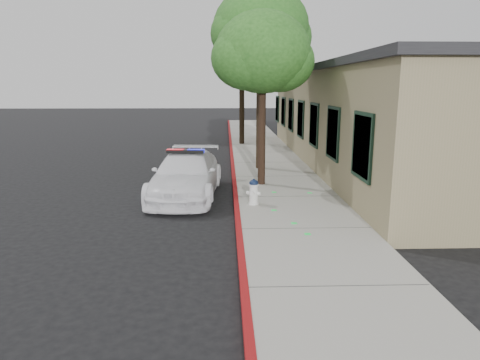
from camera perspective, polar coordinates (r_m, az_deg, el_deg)
name	(u,v)px	position (r m, az deg, el deg)	size (l,w,h in m)	color
ground	(236,235)	(10.19, -0.49, -7.27)	(120.00, 120.00, 0.00)	black
sidewalk	(287,199)	(13.16, 6.17, -2.47)	(3.20, 60.00, 0.15)	gray
red_curb	(236,199)	(13.03, -0.55, -2.52)	(0.14, 60.00, 0.16)	maroon
clapboard_building	(386,116)	(19.89, 18.66, 7.94)	(7.30, 20.89, 4.24)	#827555
police_car	(186,175)	(13.62, -7.09, 0.69)	(2.26, 4.88, 1.50)	white
fire_hydrant	(254,192)	(12.13, 1.81, -1.54)	(0.42, 0.36, 0.72)	silver
street_tree_near	(263,56)	(14.40, 3.04, 16.01)	(3.36, 3.07, 5.63)	black
street_tree_mid	(261,32)	(17.47, 2.84, 18.88)	(3.93, 3.66, 6.99)	black
street_tree_far	(243,59)	(25.00, 0.37, 15.68)	(3.38, 3.46, 6.31)	black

